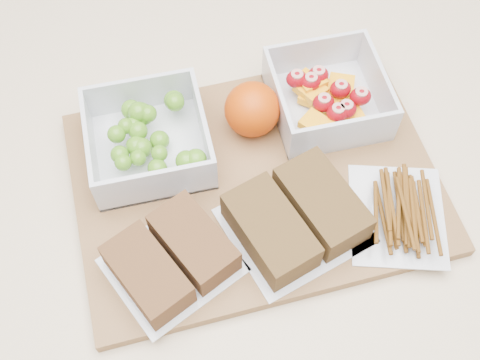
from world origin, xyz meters
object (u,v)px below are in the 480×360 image
(fruit_container, at_px, (327,97))
(orange, at_px, (252,109))
(pretzel_bag, at_px, (400,210))
(sandwich_bag_left, at_px, (171,259))
(sandwich_bag_center, at_px, (296,217))
(grape_container, at_px, (150,139))
(cutting_board, at_px, (255,182))

(fruit_container, distance_m, orange, 0.10)
(pretzel_bag, bearing_deg, orange, 129.62)
(orange, relative_size, sandwich_bag_left, 0.41)
(sandwich_bag_center, height_order, pretzel_bag, sandwich_bag_center)
(fruit_container, distance_m, pretzel_bag, 0.17)
(orange, distance_m, pretzel_bag, 0.21)
(sandwich_bag_center, distance_m, pretzel_bag, 0.12)
(grape_container, bearing_deg, fruit_container, 3.83)
(cutting_board, bearing_deg, fruit_container, 34.48)
(sandwich_bag_center, bearing_deg, pretzel_bag, -6.70)
(sandwich_bag_left, distance_m, sandwich_bag_center, 0.14)
(orange, height_order, pretzel_bag, orange)
(sandwich_bag_left, relative_size, pretzel_bag, 1.07)
(sandwich_bag_center, bearing_deg, sandwich_bag_left, -173.53)
(pretzel_bag, bearing_deg, sandwich_bag_center, 173.30)
(cutting_board, height_order, orange, orange)
(fruit_container, bearing_deg, pretzel_bag, -78.14)
(cutting_board, xyz_separation_m, orange, (0.01, 0.07, 0.04))
(cutting_board, xyz_separation_m, sandwich_bag_center, (0.03, -0.07, 0.03))
(sandwich_bag_left, relative_size, sandwich_bag_center, 0.94)
(fruit_container, bearing_deg, sandwich_bag_center, -118.47)
(grape_container, height_order, pretzel_bag, grape_container)
(pretzel_bag, bearing_deg, grape_container, 149.73)
(fruit_container, bearing_deg, orange, -176.26)
(grape_container, height_order, orange, orange)
(cutting_board, bearing_deg, sandwich_bag_center, -69.97)
(pretzel_bag, bearing_deg, fruit_container, 101.86)
(cutting_board, relative_size, sandwich_bag_left, 2.56)
(orange, bearing_deg, grape_container, -176.10)
(cutting_board, distance_m, sandwich_bag_left, 0.14)
(cutting_board, relative_size, sandwich_bag_center, 2.40)
(pretzel_bag, bearing_deg, cutting_board, 149.98)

